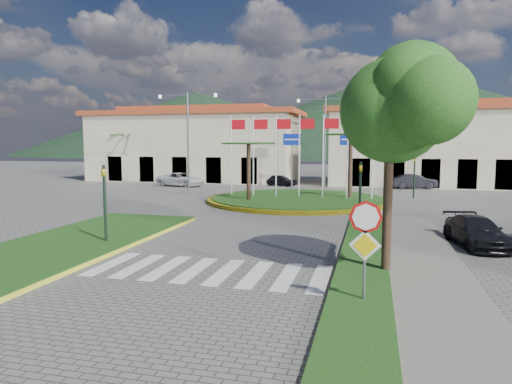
% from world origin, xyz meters
% --- Properties ---
extents(ground, '(160.00, 160.00, 0.00)m').
position_xyz_m(ground, '(0.00, 0.00, 0.00)').
color(ground, slate).
rests_on(ground, ground).
extents(sidewalk_right, '(4.00, 28.00, 0.15)m').
position_xyz_m(sidewalk_right, '(6.00, 2.00, 0.07)').
color(sidewalk_right, gray).
rests_on(sidewalk_right, ground).
extents(verge_right, '(1.60, 28.00, 0.18)m').
position_xyz_m(verge_right, '(4.80, 2.00, 0.09)').
color(verge_right, '#194914').
rests_on(verge_right, ground).
extents(median_left, '(5.00, 14.00, 0.18)m').
position_xyz_m(median_left, '(-6.50, 6.00, 0.09)').
color(median_left, '#194914').
rests_on(median_left, ground).
extents(crosswalk, '(8.00, 3.00, 0.01)m').
position_xyz_m(crosswalk, '(0.00, 4.00, 0.01)').
color(crosswalk, silver).
rests_on(crosswalk, ground).
extents(roundabout_island, '(12.70, 12.70, 6.00)m').
position_xyz_m(roundabout_island, '(0.00, 22.00, 0.18)').
color(roundabout_island, yellow).
rests_on(roundabout_island, ground).
extents(stop_sign, '(0.80, 0.11, 2.65)m').
position_xyz_m(stop_sign, '(4.90, 1.96, 1.79)').
color(stop_sign, slate).
rests_on(stop_sign, ground).
extents(deciduous_tree, '(3.60, 3.60, 6.80)m').
position_xyz_m(deciduous_tree, '(5.50, 5.00, 5.18)').
color(deciduous_tree, black).
rests_on(deciduous_tree, ground).
extents(traffic_light_left, '(0.15, 0.18, 3.20)m').
position_xyz_m(traffic_light_left, '(-5.20, 6.50, 1.94)').
color(traffic_light_left, black).
rests_on(traffic_light_left, ground).
extents(traffic_light_right, '(0.15, 0.18, 3.20)m').
position_xyz_m(traffic_light_right, '(4.50, 12.00, 1.94)').
color(traffic_light_right, black).
rests_on(traffic_light_right, ground).
extents(traffic_light_far, '(0.18, 0.15, 3.20)m').
position_xyz_m(traffic_light_far, '(8.00, 26.00, 1.94)').
color(traffic_light_far, black).
rests_on(traffic_light_far, ground).
extents(direction_sign_west, '(1.60, 0.14, 5.20)m').
position_xyz_m(direction_sign_west, '(-2.00, 30.97, 3.53)').
color(direction_sign_west, slate).
rests_on(direction_sign_west, ground).
extents(direction_sign_east, '(1.60, 0.14, 5.20)m').
position_xyz_m(direction_sign_east, '(3.00, 30.97, 3.53)').
color(direction_sign_east, slate).
rests_on(direction_sign_east, ground).
extents(street_lamp_centre, '(4.80, 0.16, 8.00)m').
position_xyz_m(street_lamp_centre, '(1.00, 30.00, 4.50)').
color(street_lamp_centre, slate).
rests_on(street_lamp_centre, ground).
extents(street_lamp_west, '(4.80, 0.16, 8.00)m').
position_xyz_m(street_lamp_west, '(-9.00, 24.00, 4.50)').
color(street_lamp_west, slate).
rests_on(street_lamp_west, ground).
extents(building_left, '(23.32, 9.54, 8.05)m').
position_xyz_m(building_left, '(-14.00, 38.00, 3.90)').
color(building_left, beige).
rests_on(building_left, ground).
extents(building_right, '(19.08, 9.54, 8.05)m').
position_xyz_m(building_right, '(10.00, 38.00, 3.90)').
color(building_right, beige).
rests_on(building_right, ground).
extents(hill_far_west, '(140.00, 140.00, 22.00)m').
position_xyz_m(hill_far_west, '(-55.00, 140.00, 11.00)').
color(hill_far_west, black).
rests_on(hill_far_west, ground).
extents(hill_far_mid, '(180.00, 180.00, 30.00)m').
position_xyz_m(hill_far_mid, '(15.00, 160.00, 15.00)').
color(hill_far_mid, black).
rests_on(hill_far_mid, ground).
extents(hill_near_back, '(110.00, 110.00, 16.00)m').
position_xyz_m(hill_near_back, '(-10.00, 130.00, 8.00)').
color(hill_near_back, black).
rests_on(hill_near_back, ground).
extents(white_van, '(4.92, 2.97, 1.28)m').
position_xyz_m(white_van, '(-12.66, 30.76, 0.64)').
color(white_van, silver).
rests_on(white_van, ground).
extents(car_dark_a, '(3.47, 2.36, 1.10)m').
position_xyz_m(car_dark_a, '(-3.52, 33.60, 0.55)').
color(car_dark_a, black).
rests_on(car_dark_a, ground).
extents(car_dark_b, '(4.32, 2.43, 1.35)m').
position_xyz_m(car_dark_b, '(8.62, 33.70, 0.67)').
color(car_dark_b, black).
rests_on(car_dark_b, ground).
extents(car_side_right, '(2.29, 4.19, 1.15)m').
position_xyz_m(car_side_right, '(9.06, 9.99, 0.58)').
color(car_side_right, black).
rests_on(car_side_right, ground).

